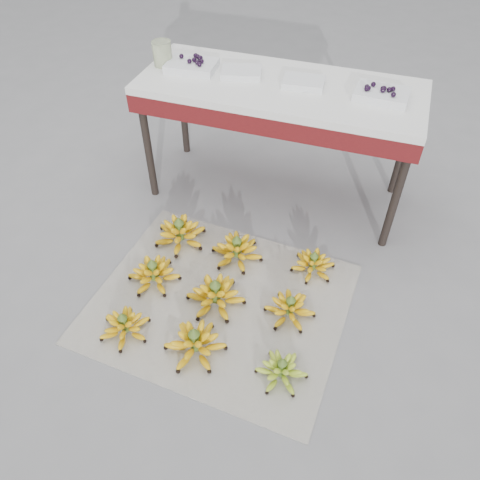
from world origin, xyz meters
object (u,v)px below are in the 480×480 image
(bunch_back_center, at_px, (237,250))
(tray_right, at_px, (304,82))
(bunch_mid_center, at_px, (216,295))
(tray_far_left, at_px, (192,65))
(bunch_front_center, at_px, (195,343))
(bunch_mid_left, at_px, (154,274))
(bunch_mid_right, at_px, (290,308))
(tray_left, at_px, (241,72))
(bunch_front_left, at_px, (125,326))
(glass_jar, at_px, (162,53))
(bunch_front_right, at_px, (282,370))
(vendor_table, at_px, (280,98))
(newspaper_mat, at_px, (220,303))
(bunch_back_left, at_px, (180,233))
(bunch_back_right, at_px, (313,264))
(tray_far_right, at_px, (382,94))

(bunch_back_center, relative_size, tray_right, 1.45)
(bunch_mid_center, relative_size, tray_far_left, 1.16)
(bunch_front_center, distance_m, bunch_mid_left, 0.50)
(bunch_mid_left, bearing_deg, bunch_mid_right, -6.69)
(tray_left, bearing_deg, tray_far_left, -176.20)
(bunch_front_left, distance_m, glass_jar, 1.53)
(bunch_front_right, bearing_deg, bunch_front_left, -169.33)
(bunch_front_left, relative_size, vendor_table, 0.21)
(bunch_mid_right, bearing_deg, newspaper_mat, -159.40)
(bunch_front_right, distance_m, bunch_back_left, 1.02)
(bunch_mid_center, height_order, bunch_back_right, bunch_mid_center)
(bunch_front_right, relative_size, tray_far_left, 0.91)
(bunch_front_right, bearing_deg, tray_far_left, 135.21)
(newspaper_mat, xyz_separation_m, tray_far_right, (0.55, 0.98, 0.77))
(bunch_front_left, distance_m, tray_far_left, 1.48)
(bunch_mid_center, bearing_deg, tray_far_left, 107.93)
(tray_far_right, bearing_deg, bunch_front_left, -125.31)
(bunch_back_left, bearing_deg, glass_jar, 96.93)
(tray_right, xyz_separation_m, tray_far_right, (0.41, -0.01, 0.01))
(bunch_mid_center, height_order, tray_right, tray_right)
(bunch_mid_center, xyz_separation_m, tray_far_right, (0.57, 0.98, 0.70))
(bunch_front_left, height_order, bunch_mid_right, bunch_mid_right)
(bunch_back_left, distance_m, bunch_back_center, 0.35)
(newspaper_mat, xyz_separation_m, bunch_back_left, (-0.37, 0.35, 0.06))
(bunch_mid_center, height_order, vendor_table, vendor_table)
(newspaper_mat, distance_m, tray_right, 1.25)
(bunch_front_left, xyz_separation_m, glass_jar, (-0.32, 1.29, 0.76))
(tray_left, distance_m, tray_far_right, 0.77)
(tray_left, bearing_deg, bunch_front_right, -64.20)
(bunch_mid_left, bearing_deg, bunch_front_center, -49.06)
(bunch_back_right, distance_m, tray_far_right, 0.95)
(glass_jar, bearing_deg, tray_left, 2.24)
(bunch_front_center, distance_m, bunch_mid_center, 0.29)
(bunch_front_center, height_order, bunch_mid_right, bunch_front_center)
(bunch_front_right, height_order, tray_far_right, tray_far_right)
(newspaper_mat, relative_size, bunch_mid_center, 3.71)
(tray_left, distance_m, glass_jar, 0.47)
(bunch_front_right, distance_m, tray_far_left, 1.72)
(newspaper_mat, distance_m, bunch_mid_right, 0.36)
(bunch_mid_center, height_order, bunch_back_center, bunch_mid_center)
(newspaper_mat, xyz_separation_m, tray_far_left, (-0.51, 0.97, 0.77))
(newspaper_mat, relative_size, bunch_back_center, 3.70)
(bunch_front_center, relative_size, bunch_back_right, 1.12)
(bunch_front_center, height_order, bunch_back_center, bunch_front_center)
(tray_far_left, bearing_deg, tray_left, 3.80)
(bunch_front_center, xyz_separation_m, bunch_mid_center, (-0.01, 0.29, 0.00))
(bunch_front_center, relative_size, glass_jar, 2.21)
(newspaper_mat, relative_size, bunch_front_left, 3.86)
(tray_far_right, bearing_deg, bunch_mid_left, -134.28)
(bunch_front_center, bearing_deg, tray_far_left, 108.35)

